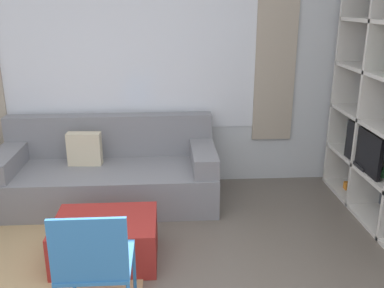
# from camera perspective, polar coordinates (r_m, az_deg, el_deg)

# --- Properties ---
(wall_back) EXTENTS (6.28, 0.11, 2.70)m
(wall_back) POSITION_cam_1_polar(r_m,az_deg,el_deg) (4.71, -8.24, 10.53)
(wall_back) COLOR silver
(wall_back) RESTS_ON ground_plane
(area_rug) EXTENTS (2.20, 1.83, 0.01)m
(area_rug) POSITION_cam_1_polar(r_m,az_deg,el_deg) (4.00, -22.55, -12.78)
(area_rug) COLOR tan
(area_rug) RESTS_ON ground_plane
(couch_main) EXTENTS (2.20, 0.93, 0.84)m
(couch_main) POSITION_cam_1_polar(r_m,az_deg,el_deg) (4.53, -11.09, -3.91)
(couch_main) COLOR gray
(couch_main) RESTS_ON ground_plane
(ottoman) EXTENTS (0.80, 0.60, 0.36)m
(ottoman) POSITION_cam_1_polar(r_m,az_deg,el_deg) (3.56, -11.36, -12.41)
(ottoman) COLOR #A82823
(ottoman) RESTS_ON ground_plane
(folding_chair) EXTENTS (0.44, 0.46, 0.86)m
(folding_chair) POSITION_cam_1_polar(r_m,az_deg,el_deg) (2.71, -12.95, -14.91)
(folding_chair) COLOR #3375B7
(folding_chair) RESTS_ON ground_plane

